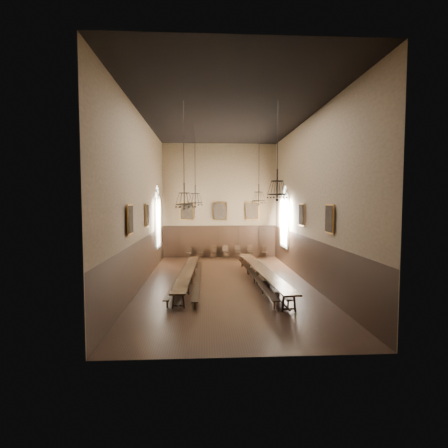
{
  "coord_description": "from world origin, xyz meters",
  "views": [
    {
      "loc": [
        -1.13,
        -18.71,
        4.49
      ],
      "look_at": [
        -0.05,
        1.5,
        3.15
      ],
      "focal_mm": 28.0,
      "sensor_mm": 36.0,
      "label": 1
    }
  ],
  "objects": [
    {
      "name": "chandelier_back_left",
      "position": [
        -1.74,
        2.41,
        4.69
      ],
      "size": [
        0.86,
        0.86,
        4.77
      ],
      "color": "black",
      "rests_on": "ceiling"
    },
    {
      "name": "wainscot_panelling",
      "position": [
        0.0,
        0.0,
        1.25
      ],
      "size": [
        9.0,
        18.0,
        2.5
      ],
      "primitive_type": null,
      "color": "black",
      "rests_on": "floor"
    },
    {
      "name": "chair_7",
      "position": [
        3.52,
        8.48,
        0.27
      ],
      "size": [
        0.48,
        0.48,
        0.89
      ],
      "rotation": [
        0.0,
        0.0,
        -0.24
      ],
      "color": "black",
      "rests_on": "floor"
    },
    {
      "name": "chair_3",
      "position": [
        -0.5,
        8.54,
        0.29
      ],
      "size": [
        0.43,
        0.43,
        0.97
      ],
      "rotation": [
        0.0,
        0.0,
        0.01
      ],
      "color": "black",
      "rests_on": "floor"
    },
    {
      "name": "window_left",
      "position": [
        -4.43,
        5.5,
        3.4
      ],
      "size": [
        0.2,
        2.2,
        4.6
      ],
      "primitive_type": null,
      "color": "white",
      "rests_on": "wall_left"
    },
    {
      "name": "ceiling",
      "position": [
        0.0,
        0.0,
        9.01
      ],
      "size": [
        9.0,
        18.0,
        0.02
      ],
      "primitive_type": "cube",
      "color": "black",
      "rests_on": "ground"
    },
    {
      "name": "portrait_left_1",
      "position": [
        -4.38,
        -3.5,
        3.7
      ],
      "size": [
        0.12,
        1.0,
        1.3
      ],
      "color": "#BF7C2D",
      "rests_on": "wall_left"
    },
    {
      "name": "portrait_left_0",
      "position": [
        -4.38,
        1.0,
        3.7
      ],
      "size": [
        0.12,
        1.0,
        1.3
      ],
      "color": "#BF7C2D",
      "rests_on": "wall_left"
    },
    {
      "name": "bench_right_outer",
      "position": [
        2.48,
        0.19,
        0.29
      ],
      "size": [
        0.67,
        10.24,
        0.46
      ],
      "rotation": [
        0.0,
        0.0,
        -0.04
      ],
      "color": "black",
      "rests_on": "floor"
    },
    {
      "name": "wall_back",
      "position": [
        0.0,
        9.01,
        4.5
      ],
      "size": [
        9.0,
        0.02,
        9.0
      ],
      "primitive_type": "cube",
      "color": "#80684F",
      "rests_on": "ground"
    },
    {
      "name": "portrait_back_2",
      "position": [
        2.6,
        8.88,
        3.7
      ],
      "size": [
        1.1,
        0.12,
        1.4
      ],
      "color": "#BF7C2D",
      "rests_on": "wall_back"
    },
    {
      "name": "chandelier_front_left",
      "position": [
        -2.1,
        -2.64,
        4.68
      ],
      "size": [
        0.8,
        0.8,
        4.8
      ],
      "color": "black",
      "rests_on": "ceiling"
    },
    {
      "name": "portrait_right_1",
      "position": [
        4.38,
        -3.5,
        3.7
      ],
      "size": [
        0.12,
        1.0,
        1.3
      ],
      "color": "#BF7C2D",
      "rests_on": "wall_right"
    },
    {
      "name": "chair_6",
      "position": [
        2.42,
        8.61,
        0.3
      ],
      "size": [
        0.53,
        0.53,
        0.98
      ],
      "rotation": [
        0.0,
        0.0,
        0.26
      ],
      "color": "black",
      "rests_on": "floor"
    },
    {
      "name": "window_right",
      "position": [
        4.43,
        5.5,
        3.4
      ],
      "size": [
        0.2,
        2.2,
        4.6
      ],
      "primitive_type": null,
      "color": "white",
      "rests_on": "wall_right"
    },
    {
      "name": "bench_right_inner",
      "position": [
        1.53,
        0.08,
        0.29
      ],
      "size": [
        0.68,
        10.22,
        0.46
      ],
      "rotation": [
        0.0,
        0.0,
        0.04
      ],
      "color": "black",
      "rests_on": "floor"
    },
    {
      "name": "portrait_right_0",
      "position": [
        4.38,
        1.0,
        3.7
      ],
      "size": [
        0.12,
        1.0,
        1.3
      ],
      "color": "#BF7C2D",
      "rests_on": "wall_right"
    },
    {
      "name": "portrait_back_0",
      "position": [
        -2.6,
        8.88,
        3.7
      ],
      "size": [
        1.1,
        0.12,
        1.4
      ],
      "color": "#BF7C2D",
      "rests_on": "wall_back"
    },
    {
      "name": "wall_front",
      "position": [
        0.0,
        -9.01,
        4.5
      ],
      "size": [
        9.0,
        0.02,
        9.0
      ],
      "primitive_type": "cube",
      "color": "#80684F",
      "rests_on": "ground"
    },
    {
      "name": "wall_right",
      "position": [
        4.51,
        0.0,
        4.5
      ],
      "size": [
        0.02,
        18.0,
        9.0
      ],
      "primitive_type": "cube",
      "color": "#80684F",
      "rests_on": "ground"
    },
    {
      "name": "table_left",
      "position": [
        -2.1,
        -0.03,
        0.37
      ],
      "size": [
        1.04,
        9.47,
        0.74
      ],
      "rotation": [
        0.0,
        0.0,
        -0.04
      ],
      "color": "black",
      "rests_on": "floor"
    },
    {
      "name": "chandelier_back_right",
      "position": [
        2.19,
        2.93,
        4.82
      ],
      "size": [
        0.84,
        0.84,
        4.64
      ],
      "color": "black",
      "rests_on": "ceiling"
    },
    {
      "name": "chair_4",
      "position": [
        0.46,
        8.56,
        0.3
      ],
      "size": [
        0.55,
        0.55,
        1.0
      ],
      "rotation": [
        0.0,
        0.0,
        0.27
      ],
      "color": "black",
      "rests_on": "floor"
    },
    {
      "name": "floor",
      "position": [
        0.0,
        0.0,
        -0.01
      ],
      "size": [
        9.0,
        18.0,
        0.02
      ],
      "primitive_type": "cube",
      "color": "black",
      "rests_on": "ground"
    },
    {
      "name": "portrait_back_1",
      "position": [
        0.0,
        8.88,
        3.7
      ],
      "size": [
        1.1,
        0.12,
        1.4
      ],
      "color": "#BF7C2D",
      "rests_on": "wall_back"
    },
    {
      "name": "bench_left_inner",
      "position": [
        -1.55,
        -0.19,
        0.27
      ],
      "size": [
        0.34,
        9.28,
        0.42
      ],
      "rotation": [
        0.0,
        0.0,
        -0.01
      ],
      "color": "black",
      "rests_on": "floor"
    },
    {
      "name": "chair_5",
      "position": [
        1.43,
        8.61,
        0.29
      ],
      "size": [
        0.5,
        0.5,
        0.96
      ],
      "rotation": [
        0.0,
        0.0,
        0.2
      ],
      "color": "black",
      "rests_on": "floor"
    },
    {
      "name": "chair_2",
      "position": [
        -1.56,
        8.5,
        0.29
      ],
      "size": [
        0.44,
        0.44,
        0.96
      ],
      "rotation": [
        0.0,
        0.0,
        0.03
      ],
      "color": "black",
      "rests_on": "floor"
    },
    {
      "name": "bench_left_outer",
      "position": [
        -2.55,
        0.04,
        0.26
      ],
      "size": [
        0.72,
        9.15,
        0.41
      ],
      "rotation": [
        0.0,
        0.0,
        -0.05
      ],
      "color": "black",
      "rests_on": "floor"
    },
    {
      "name": "chandelier_front_right",
      "position": [
        2.13,
        -2.97,
        5.07
      ],
      "size": [
        0.92,
        0.92,
        4.37
      ],
      "color": "black",
      "rests_on": "ceiling"
    },
    {
      "name": "chair_1",
      "position": [
        -2.45,
        8.53,
        0.27
      ],
      "size": [
        0.51,
        0.51,
        0.91
      ],
      "rotation": [
        0.0,
        0.0,
        -0.33
      ],
      "color": "black",
      "rests_on": "floor"
    },
    {
      "name": "wall_left",
      "position": [
        -4.51,
        0.0,
        4.5
      ],
      "size": [
        0.02,
        18.0,
        9.0
      ],
      "primitive_type": "cube",
      "color": "#80684F",
      "rests_on": "ground"
    },
    {
      "name": "table_right",
      "position": [
        1.91,
        -0.2,
        0.42
      ],
      "size": [
        1.45,
        10.72,
        0.83
      ],
      "rotation": [
        0.0,
        0.0,
        0.07
      ],
      "color": "black",
      "rests_on": "floor"
    }
  ]
}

